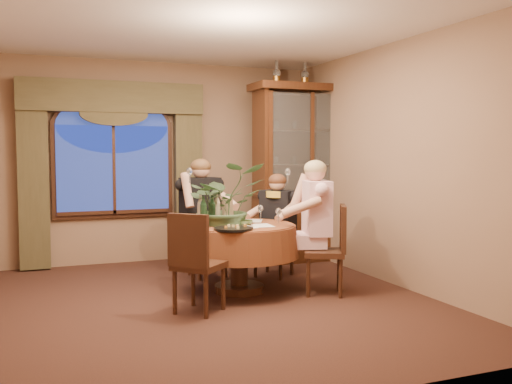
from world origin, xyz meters
name	(u,v)px	position (x,y,z in m)	size (l,w,h in m)	color
floor	(208,303)	(0.00, 0.00, 0.00)	(5.00, 5.00, 0.00)	black
wall_back	(156,162)	(0.00, 2.50, 1.40)	(4.50, 4.50, 0.00)	#85654D
wall_right	(395,164)	(2.25, 0.00, 1.40)	(5.00, 5.00, 0.00)	#85654D
ceiling	(207,25)	(0.00, 0.00, 2.80)	(5.00, 5.00, 0.00)	white
window	(114,170)	(-0.60, 2.43, 1.30)	(1.62, 0.10, 1.32)	navy
arched_transom	(113,112)	(-0.60, 2.43, 2.08)	(1.60, 0.06, 0.44)	navy
drapery_left	(33,180)	(-1.63, 2.38, 1.18)	(0.38, 0.14, 2.32)	#423D23
drapery_right	(188,177)	(0.43, 2.38, 1.18)	(0.38, 0.14, 2.32)	#423D23
swag_valance	(113,97)	(-0.60, 2.35, 2.28)	(2.45, 0.16, 0.42)	#423D23
dining_table	(239,258)	(0.45, 0.31, 0.38)	(1.32, 1.32, 0.75)	maroon
china_cabinet	(304,173)	(1.96, 1.75, 1.24)	(1.53, 0.60, 2.49)	#33170A
oil_lamp_left	(277,71)	(1.53, 1.75, 2.66)	(0.11, 0.11, 0.34)	#A5722D
oil_lamp_center	(305,73)	(1.96, 1.75, 2.66)	(0.11, 0.11, 0.34)	#A5722D
oil_lamp_right	(332,74)	(2.39, 1.75, 2.66)	(0.11, 0.11, 0.34)	#A5722D
chair_right	(324,250)	(1.28, -0.11, 0.48)	(0.42, 0.42, 0.96)	black
chair_back_right	(274,238)	(1.12, 0.91, 0.48)	(0.42, 0.42, 0.96)	black
chair_back	(207,238)	(0.35, 1.20, 0.48)	(0.42, 0.42, 0.96)	black
chair_front_left	(199,263)	(-0.18, -0.29, 0.48)	(0.42, 0.42, 0.96)	black
person_pink	(317,225)	(1.28, 0.08, 0.73)	(0.52, 0.48, 1.46)	beige
person_back	(200,218)	(0.27, 1.20, 0.73)	(0.52, 0.48, 1.46)	black
person_scarf	(278,226)	(1.13, 0.79, 0.64)	(0.46, 0.42, 1.28)	black
stoneware_vase	(228,211)	(0.37, 0.45, 0.89)	(0.15, 0.15, 0.27)	#9F8769
centerpiece_plant	(225,172)	(0.32, 0.42, 1.32)	(0.86, 0.95, 0.74)	#354F30
olive_bowl	(245,223)	(0.49, 0.23, 0.78)	(0.16, 0.16, 0.05)	#465B2F
cheese_platter	(233,229)	(0.25, -0.09, 0.76)	(0.40, 0.40, 0.02)	black
wine_bottle_0	(212,210)	(0.14, 0.31, 0.92)	(0.07, 0.07, 0.33)	black
wine_bottle_1	(201,210)	(0.04, 0.39, 0.92)	(0.07, 0.07, 0.33)	tan
wine_bottle_2	(212,209)	(0.18, 0.45, 0.92)	(0.07, 0.07, 0.33)	black
wine_bottle_3	(217,210)	(0.22, 0.38, 0.92)	(0.07, 0.07, 0.33)	tan
wine_bottle_4	(204,212)	(0.02, 0.21, 0.92)	(0.07, 0.07, 0.33)	black
tasting_paper_0	(262,226)	(0.63, 0.10, 0.75)	(0.21, 0.30, 0.00)	white
tasting_paper_1	(253,221)	(0.69, 0.52, 0.75)	(0.21, 0.30, 0.00)	white
tasting_paper_2	(243,227)	(0.40, 0.06, 0.75)	(0.21, 0.30, 0.00)	white
wine_glass_person_pink	(278,216)	(0.87, 0.19, 0.84)	(0.07, 0.07, 0.18)	silver
wine_glass_person_back	(219,213)	(0.36, 0.74, 0.84)	(0.07, 0.07, 0.18)	silver
wine_glass_person_scarf	(261,213)	(0.81, 0.56, 0.84)	(0.07, 0.07, 0.18)	silver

